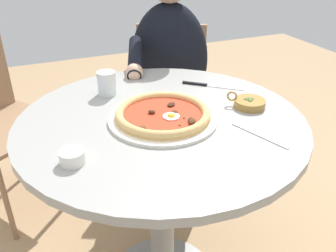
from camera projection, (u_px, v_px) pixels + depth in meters
dining_table at (161, 161)px, 1.20m from camera, size 0.89×0.89×0.75m
pizza_on_plate at (163, 115)px, 1.10m from camera, size 0.34×0.34×0.04m
water_glass at (107, 85)px, 1.26m from camera, size 0.07×0.07×0.08m
steak_knife at (204, 85)px, 1.34m from camera, size 0.16×0.18×0.01m
ramekin_capers at (72, 156)px, 0.89m from camera, size 0.06×0.06×0.03m
olive_pan at (249, 103)px, 1.18m from camera, size 0.10×0.11×0.05m
fork_utensil at (259, 135)px, 1.02m from camera, size 0.18×0.07×0.00m
diner_person at (169, 101)px, 1.80m from camera, size 0.47×0.50×1.15m
cafe_chair_diner at (170, 89)px, 1.92m from camera, size 0.54×0.54×0.83m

